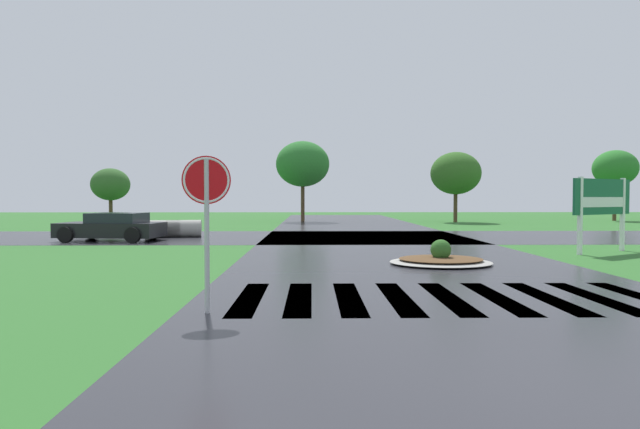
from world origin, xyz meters
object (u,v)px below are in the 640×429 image
object	(u,v)px
estate_billboard	(602,201)
car_silver_hatch	(112,227)
drainage_pipe_stack	(174,229)
median_island	(441,260)
stop_sign	(207,197)

from	to	relation	value
estate_billboard	car_silver_hatch	distance (m)	18.68
estate_billboard	drainage_pipe_stack	xyz separation A→B (m)	(-15.92, 6.90, -1.33)
estate_billboard	median_island	distance (m)	6.92
stop_sign	drainage_pipe_stack	bearing A→B (deg)	92.22
estate_billboard	car_silver_hatch	xyz separation A→B (m)	(-17.98, 4.95, -1.15)
estate_billboard	median_island	size ratio (longest dim) A/B	0.98
estate_billboard	car_silver_hatch	bearing A→B (deg)	-45.40
stop_sign	drainage_pipe_stack	xyz separation A→B (m)	(-4.68, 15.79, -1.45)
median_island	drainage_pipe_stack	distance (m)	13.92
stop_sign	car_silver_hatch	size ratio (longest dim) A/B	0.57
median_island	car_silver_hatch	size ratio (longest dim) A/B	0.64
estate_billboard	median_island	xyz separation A→B (m)	(-6.07, -2.93, -1.59)
stop_sign	median_island	distance (m)	8.08
drainage_pipe_stack	car_silver_hatch	bearing A→B (deg)	-136.53
median_island	drainage_pipe_stack	xyz separation A→B (m)	(-9.85, 9.83, 0.26)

